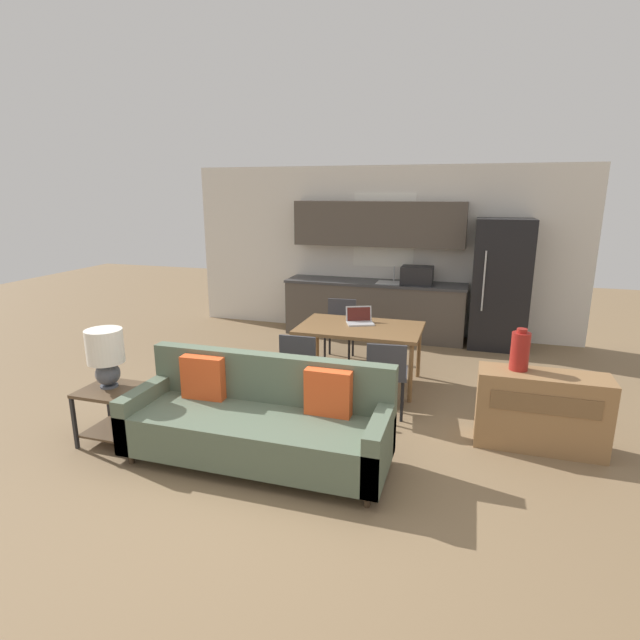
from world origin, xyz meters
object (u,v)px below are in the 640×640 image
(credenza, at_px, (541,411))
(table_lamp, at_px, (106,353))
(laptop, at_px, (360,319))
(dining_chair_near_left, at_px, (301,362))
(dining_chair_far_left, at_px, (340,324))
(dining_chair_near_right, at_px, (387,372))
(couch, at_px, (260,422))
(dining_table, at_px, (360,331))
(vase, at_px, (520,351))
(side_table, at_px, (111,405))
(refrigerator, at_px, (500,285))

(credenza, bearing_deg, table_lamp, -165.11)
(credenza, height_order, laptop, laptop)
(table_lamp, relative_size, dining_chair_near_left, 0.67)
(dining_chair_far_left, xyz_separation_m, dining_chair_near_right, (0.95, -1.70, 0.00))
(dining_chair_near_left, distance_m, laptop, 1.10)
(couch, distance_m, laptop, 2.26)
(dining_table, xyz_separation_m, laptop, (-0.04, 0.15, 0.11))
(vase, bearing_deg, side_table, -162.96)
(refrigerator, distance_m, dining_chair_far_left, 2.49)
(refrigerator, bearing_deg, dining_chair_near_right, -112.15)
(dining_chair_far_left, bearing_deg, vase, -45.36)
(couch, relative_size, dining_chair_near_left, 2.77)
(dining_table, distance_m, table_lamp, 2.86)
(credenza, xyz_separation_m, vase, (-0.22, 0.04, 0.54))
(couch, relative_size, laptop, 5.82)
(couch, bearing_deg, dining_chair_far_left, 90.89)
(side_table, distance_m, table_lamp, 0.50)
(dining_chair_far_left, xyz_separation_m, laptop, (0.43, -0.70, 0.28))
(refrigerator, bearing_deg, laptop, -131.79)
(refrigerator, height_order, dining_table, refrigerator)
(side_table, xyz_separation_m, credenza, (3.83, 1.06, 0.00))
(dining_table, distance_m, laptop, 0.19)
(dining_chair_near_left, bearing_deg, laptop, -115.51)
(dining_table, bearing_deg, dining_chair_near_right, -60.59)
(dining_table, relative_size, side_table, 2.77)
(dining_chair_near_left, bearing_deg, dining_chair_near_right, 176.68)
(side_table, height_order, dining_chair_near_right, dining_chair_near_right)
(couch, distance_m, dining_chair_near_left, 1.22)
(dining_chair_near_right, height_order, laptop, laptop)
(side_table, bearing_deg, dining_table, 48.56)
(dining_table, relative_size, laptop, 3.72)
(dining_table, xyz_separation_m, dining_chair_near_left, (-0.47, -0.82, -0.17))
(table_lamp, distance_m, dining_chair_near_left, 1.98)
(refrigerator, distance_m, credenza, 3.21)
(side_table, relative_size, dining_chair_near_right, 0.64)
(refrigerator, xyz_separation_m, dining_table, (-1.66, -2.05, -0.30))
(vase, distance_m, dining_chair_near_right, 1.32)
(side_table, bearing_deg, credenza, 15.48)
(refrigerator, distance_m, side_table, 5.53)
(credenza, relative_size, laptop, 2.87)
(couch, xyz_separation_m, side_table, (-1.46, -0.11, 0.01))
(side_table, height_order, laptop, laptop)
(vase, bearing_deg, couch, -155.05)
(dining_table, height_order, credenza, dining_table)
(dining_chair_near_right, bearing_deg, table_lamp, 21.49)
(side_table, distance_m, dining_chair_near_right, 2.71)
(table_lamp, bearing_deg, laptop, 50.30)
(couch, bearing_deg, refrigerator, 62.97)
(dining_chair_near_left, distance_m, dining_chair_far_left, 1.67)
(vase, relative_size, dining_chair_far_left, 0.47)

